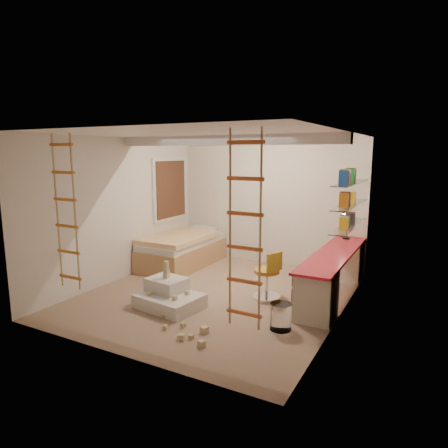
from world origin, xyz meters
The scene contains 15 objects.
floor centered at (0.00, 0.00, 0.00)m, with size 4.50×4.50×0.00m, color #9B7C64.
ceiling_beam centered at (0.00, 0.30, 2.52)m, with size 4.00×0.18×0.16m, color white.
window_frame centered at (-1.97, 1.50, 1.55)m, with size 0.06×1.15×1.35m, color white.
window_blind centered at (-1.93, 1.50, 1.55)m, with size 0.02×1.00×1.20m, color #4C2D1E.
rope_ladder_left centered at (-1.35, -1.75, 1.52)m, with size 0.41×0.04×2.13m, color #C17B21, non-canonical shape.
rope_ladder_right centered at (1.35, -1.75, 1.52)m, with size 0.41×0.04×2.13m, color #D85224, non-canonical shape.
waste_bin centered at (1.40, -0.71, 0.18)m, with size 0.29×0.29×0.36m, color white.
desk centered at (1.72, 0.86, 0.40)m, with size 0.56×2.80×0.75m.
shelves centered at (1.87, 1.13, 1.50)m, with size 0.25×1.80×0.71m.
bed centered at (-1.48, 1.23, 0.33)m, with size 1.02×2.00×0.69m.
task_lamp centered at (1.67, 1.82, 1.14)m, with size 0.14×0.36×0.57m.
swivel_chair centered at (0.82, 0.26, 0.29)m, with size 0.62×0.62×0.79m.
play_platform centered at (-0.39, -0.75, 0.16)m, with size 1.01×0.83×0.41m.
toy_blocks centered at (0.02, -1.14, 0.20)m, with size 1.38×1.04×0.68m.
books centered at (1.87, 1.13, 1.63)m, with size 0.14×0.70×0.92m.
Camera 1 is at (3.10, -5.47, 2.33)m, focal length 32.00 mm.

